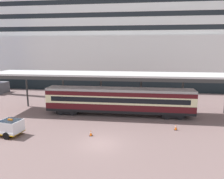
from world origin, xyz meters
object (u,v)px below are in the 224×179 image
Objects in this scene: cruise_ship at (170,34)px; traffic_cone_near at (176,127)px; train_carriage at (119,100)px; service_truck at (4,127)px; traffic_cone_mid at (91,133)px.

cruise_ship is 181.14× the size of traffic_cone_near.
cruise_ship reaches higher than train_carriage.
service_truck is 10.08m from traffic_cone_mid.
cruise_ship is at bearing 59.87° from service_truck.
service_truck reaches higher than traffic_cone_mid.
cruise_ship is 24.14× the size of service_truck.
traffic_cone_mid is at bearing -163.04° from traffic_cone_near.
train_carriage is at bearing 145.88° from traffic_cone_near.
traffic_cone_near is 10.47m from traffic_cone_mid.
traffic_cone_mid is (-2.47, -8.16, -1.97)m from train_carriage.
cruise_ship is at bearing 71.12° from traffic_cone_mid.
service_truck is 8.03× the size of traffic_cone_mid.
traffic_cone_near is at bearing 16.96° from traffic_cone_mid.
traffic_cone_near is (7.54, -5.11, -1.95)m from train_carriage.
service_truck is (-23.55, -40.58, -12.88)m from cruise_ship.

